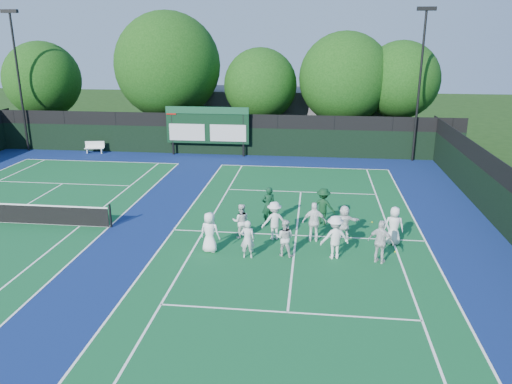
# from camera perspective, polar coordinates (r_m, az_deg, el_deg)

# --- Properties ---
(ground) EXTENTS (120.00, 120.00, 0.00)m
(ground) POSITION_cam_1_polar(r_m,az_deg,el_deg) (20.99, 4.49, -6.02)
(ground) COLOR #17340E
(ground) RESTS_ON ground
(court_apron) EXTENTS (34.00, 32.00, 0.01)m
(court_apron) POSITION_cam_1_polar(r_m,az_deg,el_deg) (22.88, -10.63, -4.23)
(court_apron) COLOR navy
(court_apron) RESTS_ON ground
(near_court) EXTENTS (11.05, 23.85, 0.01)m
(near_court) POSITION_cam_1_polar(r_m,az_deg,el_deg) (21.91, 4.60, -4.96)
(near_court) COLOR #11542A
(near_court) RESTS_ON ground
(back_fence) EXTENTS (34.00, 0.08, 3.00)m
(back_fence) POSITION_cam_1_polar(r_m,az_deg,el_deg) (36.55, -3.85, 6.37)
(back_fence) COLOR black
(back_fence) RESTS_ON ground
(scoreboard) EXTENTS (6.00, 0.21, 3.55)m
(scoreboard) POSITION_cam_1_polar(r_m,az_deg,el_deg) (36.20, -5.59, 7.56)
(scoreboard) COLOR black
(scoreboard) RESTS_ON ground
(clubhouse) EXTENTS (18.00, 6.00, 4.00)m
(clubhouse) POSITION_cam_1_polar(r_m,az_deg,el_deg) (43.80, 3.28, 9.06)
(clubhouse) COLOR #56565B
(clubhouse) RESTS_ON ground
(light_pole_left) EXTENTS (1.20, 0.30, 10.12)m
(light_pole_left) POSITION_cam_1_polar(r_m,az_deg,el_deg) (41.16, -25.66, 12.93)
(light_pole_left) COLOR black
(light_pole_left) RESTS_ON ground
(light_pole_right) EXTENTS (1.20, 0.30, 10.12)m
(light_pole_right) POSITION_cam_1_polar(r_m,az_deg,el_deg) (35.68, 18.34, 13.30)
(light_pole_right) COLOR black
(light_pole_right) RESTS_ON ground
(bench) EXTENTS (1.44, 0.59, 0.88)m
(bench) POSITION_cam_1_polar(r_m,az_deg,el_deg) (39.01, -17.95, 4.94)
(bench) COLOR white
(bench) RESTS_ON ground
(tree_a) EXTENTS (6.07, 6.07, 7.99)m
(tree_a) POSITION_cam_1_polar(r_m,az_deg,el_deg) (44.68, -22.97, 11.53)
(tree_a) COLOR black
(tree_a) RESTS_ON ground
(tree_b) EXTENTS (8.20, 8.20, 10.24)m
(tree_b) POSITION_cam_1_polar(r_m,az_deg,el_deg) (40.53, -9.81, 13.77)
(tree_b) COLOR black
(tree_b) RESTS_ON ground
(tree_c) EXTENTS (5.60, 5.60, 7.54)m
(tree_c) POSITION_cam_1_polar(r_m,az_deg,el_deg) (39.23, 0.74, 11.94)
(tree_c) COLOR black
(tree_c) RESTS_ON ground
(tree_d) EXTENTS (6.87, 6.87, 8.74)m
(tree_d) POSITION_cam_1_polar(r_m,az_deg,el_deg) (39.03, 10.33, 12.42)
(tree_d) COLOR black
(tree_d) RESTS_ON ground
(tree_e) EXTENTS (5.72, 5.72, 8.08)m
(tree_e) POSITION_cam_1_polar(r_m,az_deg,el_deg) (39.49, 16.39, 11.98)
(tree_e) COLOR black
(tree_e) RESTS_ON ground
(tennis_ball_0) EXTENTS (0.07, 0.07, 0.07)m
(tennis_ball_0) POSITION_cam_1_polar(r_m,az_deg,el_deg) (20.97, -5.91, -5.99)
(tennis_ball_0) COLOR #C5C717
(tennis_ball_0) RESTS_ON ground
(tennis_ball_1) EXTENTS (0.07, 0.07, 0.07)m
(tennis_ball_1) POSITION_cam_1_polar(r_m,az_deg,el_deg) (23.90, 13.13, -3.37)
(tennis_ball_1) COLOR #C5C717
(tennis_ball_1) RESTS_ON ground
(tennis_ball_4) EXTENTS (0.07, 0.07, 0.07)m
(tennis_ball_4) POSITION_cam_1_polar(r_m,az_deg,el_deg) (22.94, 10.28, -4.08)
(tennis_ball_4) COLOR #C5C717
(tennis_ball_4) RESTS_ON ground
(tennis_ball_5) EXTENTS (0.07, 0.07, 0.07)m
(tennis_ball_5) POSITION_cam_1_polar(r_m,az_deg,el_deg) (20.95, 15.62, -6.59)
(tennis_ball_5) COLOR #C5C717
(tennis_ball_5) RESTS_ON ground
(player_front_0) EXTENTS (0.91, 0.69, 1.67)m
(player_front_0) POSITION_cam_1_polar(r_m,az_deg,el_deg) (20.06, -5.30, -4.60)
(player_front_0) COLOR white
(player_front_0) RESTS_ON ground
(player_front_1) EXTENTS (0.60, 0.42, 1.56)m
(player_front_1) POSITION_cam_1_polar(r_m,az_deg,el_deg) (19.45, -0.98, -5.43)
(player_front_1) COLOR silver
(player_front_1) RESTS_ON ground
(player_front_2) EXTENTS (0.82, 0.69, 1.51)m
(player_front_2) POSITION_cam_1_polar(r_m,az_deg,el_deg) (19.67, 3.29, -5.25)
(player_front_2) COLOR silver
(player_front_2) RESTS_ON ground
(player_front_3) EXTENTS (1.26, 0.93, 1.75)m
(player_front_3) POSITION_cam_1_polar(r_m,az_deg,el_deg) (19.62, 9.00, -5.13)
(player_front_3) COLOR white
(player_front_3) RESTS_ON ground
(player_front_4) EXTENTS (1.09, 0.80, 1.72)m
(player_front_4) POSITION_cam_1_polar(r_m,az_deg,el_deg) (19.58, 14.09, -5.56)
(player_front_4) COLOR silver
(player_front_4) RESTS_ON ground
(player_back_0) EXTENTS (0.81, 0.67, 1.53)m
(player_back_0) POSITION_cam_1_polar(r_m,az_deg,el_deg) (21.35, -1.73, -3.35)
(player_back_0) COLOR silver
(player_back_0) RESTS_ON ground
(player_back_1) EXTENTS (1.24, 0.97, 1.68)m
(player_back_1) POSITION_cam_1_polar(r_m,az_deg,el_deg) (21.19, 2.11, -3.30)
(player_back_1) COLOR white
(player_back_1) RESTS_ON ground
(player_back_2) EXTENTS (1.02, 0.46, 1.72)m
(player_back_2) POSITION_cam_1_polar(r_m,az_deg,el_deg) (21.12, 6.68, -3.42)
(player_back_2) COLOR white
(player_back_2) RESTS_ON ground
(player_back_3) EXTENTS (1.42, 0.60, 1.49)m
(player_back_3) POSITION_cam_1_polar(r_m,az_deg,el_deg) (21.62, 10.02, -3.41)
(player_back_3) COLOR white
(player_back_3) RESTS_ON ground
(player_back_4) EXTENTS (0.83, 0.57, 1.63)m
(player_back_4) POSITION_cam_1_polar(r_m,az_deg,el_deg) (21.48, 15.49, -3.72)
(player_back_4) COLOR white
(player_back_4) RESTS_ON ground
(coach_left) EXTENTS (0.76, 0.64, 1.78)m
(coach_left) POSITION_cam_1_polar(r_m,az_deg,el_deg) (22.88, 1.43, -1.56)
(coach_left) COLOR #0E351E
(coach_left) RESTS_ON ground
(coach_right) EXTENTS (1.25, 0.91, 1.73)m
(coach_right) POSITION_cam_1_polar(r_m,az_deg,el_deg) (23.04, 7.68, -1.65)
(coach_right) COLOR #0E3319
(coach_right) RESTS_ON ground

